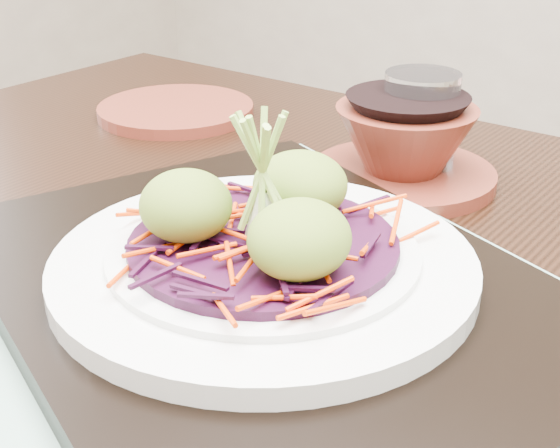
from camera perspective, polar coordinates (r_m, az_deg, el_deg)
The scene contains 11 objects.
dining_table at distance 0.62m, azimuth 3.78°, elevation -13.68°, with size 1.35×0.95×0.81m.
placemat at distance 0.54m, azimuth -1.18°, elevation -5.82°, with size 0.51×0.40×0.00m, color gray.
serving_tray at distance 0.54m, azimuth -1.19°, elevation -4.71°, with size 0.44×0.33×0.02m, color black.
white_plate at distance 0.53m, azimuth -1.21°, elevation -2.88°, with size 0.29×0.29×0.02m.
cabbage_bed at distance 0.52m, azimuth -1.22°, elevation -1.47°, with size 0.18×0.18×0.01m, color #2E0924.
carrot_julienne at distance 0.52m, azimuth -1.23°, elevation -0.60°, with size 0.22×0.22×0.01m, color #E23704, non-canonical shape.
guacamole_scoops at distance 0.51m, azimuth -1.30°, elevation 1.06°, with size 0.16×0.14×0.05m.
scallion_garnish at distance 0.50m, azimuth -1.27°, elevation 3.38°, with size 0.07×0.07×0.10m, color #8FB94A, non-canonical shape.
terracotta_side_plate at distance 0.95m, azimuth -7.63°, elevation 8.25°, with size 0.18×0.18×0.01m, color #5E2216.
water_glass at distance 0.76m, azimuth 10.16°, elevation 7.12°, with size 0.07×0.07×0.10m, color white.
terracotta_bowl_set at distance 0.74m, azimuth 9.08°, elevation 5.43°, with size 0.21×0.21×0.07m.
Camera 1 is at (0.15, -0.46, 1.10)m, focal length 50.00 mm.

